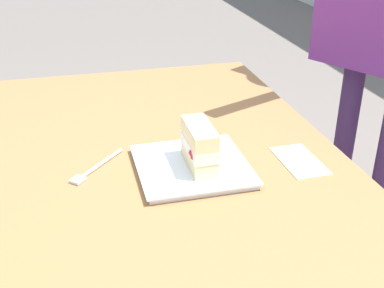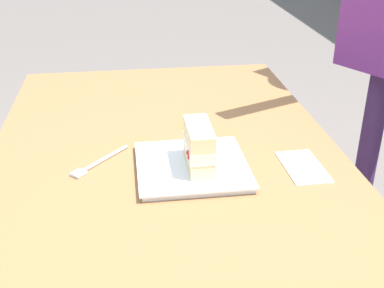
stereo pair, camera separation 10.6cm
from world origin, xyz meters
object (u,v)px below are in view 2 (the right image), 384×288
dessert_plate (192,167)px  paper_napkin (303,167)px  dessert_fork (97,163)px  cake_slice (199,146)px  patio_table (174,224)px

dessert_plate → paper_napkin: dessert_plate is taller
dessert_fork → cake_slice: bearing=-106.9°
patio_table → cake_slice: (0.05, -0.06, 0.16)m
dessert_fork → paper_napkin: bearing=-99.6°
cake_slice → dessert_fork: 0.24m
patio_table → paper_napkin: size_ratio=10.38×
dessert_plate → paper_napkin: size_ratio=1.59×
paper_napkin → dessert_plate: bearing=84.7°
dessert_fork → paper_napkin: dessert_fork is taller
dessert_plate → dessert_fork: (0.05, 0.21, -0.00)m
patio_table → cake_slice: cake_slice is taller
dessert_plate → paper_napkin: (-0.02, -0.25, -0.01)m
patio_table → cake_slice: size_ratio=12.21×
dessert_plate → paper_napkin: 0.25m
dessert_plate → paper_napkin: bearing=-95.3°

